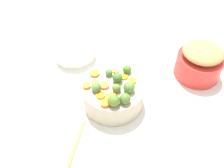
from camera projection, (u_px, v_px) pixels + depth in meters
name	position (u px, v px, depth m)	size (l,w,h in m)	color
tabletop	(114.00, 100.00, 0.99)	(2.40, 2.40, 0.02)	white
serving_bowl_carrots	(112.00, 94.00, 0.93)	(0.24, 0.24, 0.10)	#C2B198
metal_pot	(198.00, 66.00, 1.04)	(0.20, 0.20, 0.10)	red
stuffing_mound	(203.00, 52.00, 0.99)	(0.17, 0.17, 0.05)	tan
carrot_slice_0	(87.00, 86.00, 0.89)	(0.03, 0.03, 0.01)	orange
carrot_slice_1	(132.00, 81.00, 0.91)	(0.03, 0.03, 0.01)	orange
carrot_slice_2	(101.00, 95.00, 0.86)	(0.03, 0.03, 0.01)	orange
carrot_slice_3	(95.00, 82.00, 0.91)	(0.03, 0.03, 0.01)	orange
carrot_slice_4	(124.00, 77.00, 0.93)	(0.03, 0.03, 0.01)	orange
carrot_slice_5	(111.00, 97.00, 0.85)	(0.04, 0.04, 0.01)	orange
carrot_slice_6	(104.00, 103.00, 0.83)	(0.03, 0.03, 0.01)	orange
carrot_slice_7	(116.00, 71.00, 0.95)	(0.02, 0.02, 0.01)	orange
carrot_slice_8	(95.00, 73.00, 0.94)	(0.04, 0.04, 0.01)	orange
carrot_slice_9	(104.00, 86.00, 0.89)	(0.04, 0.04, 0.01)	orange
brussels_sprout_0	(116.00, 88.00, 0.87)	(0.03, 0.03, 0.03)	olive
brussels_sprout_1	(117.00, 78.00, 0.90)	(0.04, 0.04, 0.04)	#44702C
brussels_sprout_2	(125.00, 99.00, 0.83)	(0.04, 0.04, 0.04)	#52712E
brussels_sprout_3	(127.00, 69.00, 0.94)	(0.03, 0.03, 0.03)	#49892A
brussels_sprout_4	(96.00, 87.00, 0.87)	(0.04, 0.04, 0.04)	#5C7E41
brussels_sprout_5	(109.00, 72.00, 0.93)	(0.03, 0.03, 0.03)	#51863B
brussels_sprout_6	(114.00, 101.00, 0.82)	(0.04, 0.04, 0.04)	#567629
brussels_sprout_7	(129.00, 87.00, 0.86)	(0.04, 0.04, 0.04)	#58823D
casserole_dish	(74.00, 48.00, 1.13)	(0.20, 0.20, 0.10)	white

